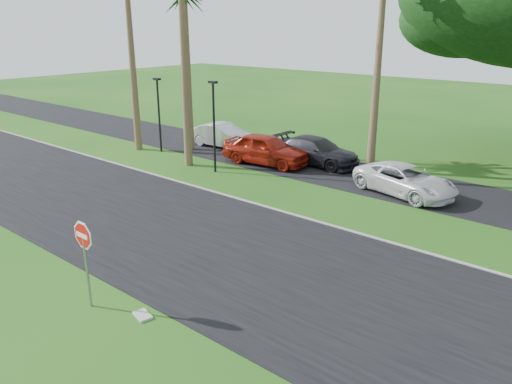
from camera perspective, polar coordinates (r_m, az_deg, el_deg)
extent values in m
plane|color=#164912|center=(16.53, -10.42, -7.90)|extent=(120.00, 120.00, 0.00)
cube|color=black|center=(17.72, -5.47, -5.73)|extent=(120.00, 8.00, 0.02)
cube|color=black|center=(25.70, 11.34, 1.83)|extent=(120.00, 5.00, 0.02)
cube|color=gray|center=(20.52, 2.56, -2.10)|extent=(120.00, 0.12, 0.06)
cylinder|color=gray|center=(14.20, -18.70, -8.78)|extent=(0.07, 0.07, 2.00)
cylinder|color=white|center=(13.75, -19.18, -4.70)|extent=(1.05, 0.02, 1.05)
cylinder|color=red|center=(13.75, -19.18, -4.70)|extent=(0.90, 0.02, 0.90)
cube|color=white|center=(13.75, -19.18, -4.70)|extent=(0.50, 0.02, 0.12)
cone|color=brown|center=(30.68, -13.96, 14.34)|extent=(0.44, 0.44, 10.50)
cone|color=brown|center=(30.09, -7.79, 13.19)|extent=(0.44, 0.44, 9.00)
cone|color=brown|center=(26.47, -8.23, 15.15)|extent=(0.44, 0.44, 11.50)
cone|color=brown|center=(26.10, 13.65, 12.57)|extent=(0.44, 0.44, 9.50)
cylinder|color=black|center=(30.19, -11.01, 8.44)|extent=(0.12, 0.12, 4.20)
cube|color=black|center=(29.89, -11.27, 12.55)|extent=(0.45, 0.25, 0.12)
cylinder|color=black|center=(25.49, -4.81, 7.19)|extent=(0.12, 0.12, 4.50)
cube|color=black|center=(25.13, -4.96, 12.41)|extent=(0.45, 0.25, 0.12)
imported|color=silver|center=(31.07, -3.77, 6.43)|extent=(4.45, 1.80, 1.44)
imported|color=maroon|center=(27.13, 1.16, 4.89)|extent=(5.07, 2.52, 1.66)
imported|color=black|center=(27.35, 6.95, 4.64)|extent=(5.04, 2.18, 1.44)
imported|color=silver|center=(23.25, 16.68, 1.27)|extent=(5.11, 3.23, 1.32)
cube|color=#A4A69D|center=(13.85, -12.84, -13.58)|extent=(0.62, 0.47, 0.06)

